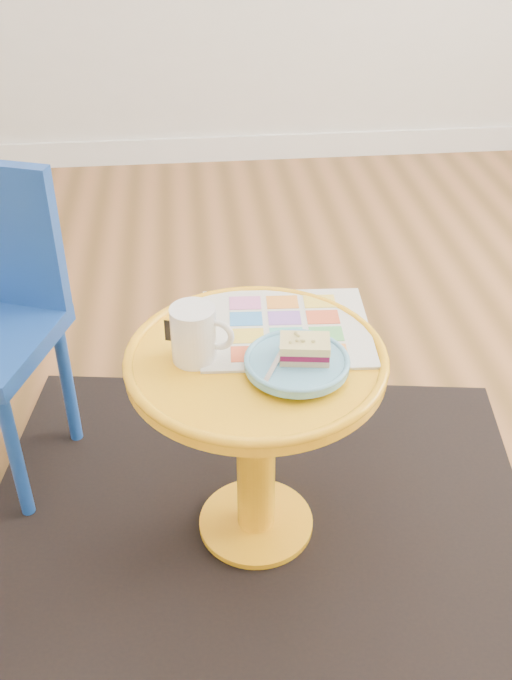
{
  "coord_description": "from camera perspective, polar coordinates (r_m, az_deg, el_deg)",
  "views": [
    {
      "loc": [
        -0.33,
        -1.56,
        1.39
      ],
      "look_at": [
        -0.21,
        -0.34,
        0.54
      ],
      "focal_mm": 40.0,
      "sensor_mm": 36.0,
      "label": 1
    }
  ],
  "objects": [
    {
      "name": "fork",
      "position": [
        1.46,
        1.67,
        -1.44
      ],
      "size": [
        0.07,
        0.14,
        0.0
      ],
      "rotation": [
        0.0,
        0.0,
        -0.43
      ],
      "color": "silver",
      "rests_on": "plate"
    },
    {
      "name": "cake_slice",
      "position": [
        1.45,
        3.69,
        -0.67
      ],
      "size": [
        0.1,
        0.08,
        0.04
      ],
      "rotation": [
        0.0,
        0.0,
        -0.14
      ],
      "color": "#D3BC8C",
      "rests_on": "plate"
    },
    {
      "name": "rug",
      "position": [
        1.85,
        0.0,
        -13.76
      ],
      "size": [
        1.45,
        1.28,
        0.01
      ],
      "primitive_type": "cube",
      "rotation": [
        0.0,
        0.0,
        -0.15
      ],
      "color": "black",
      "rests_on": "ground"
    },
    {
      "name": "plate",
      "position": [
        1.46,
        3.09,
        -1.77
      ],
      "size": [
        0.2,
        0.2,
        0.02
      ],
      "color": "#61A7CD",
      "rests_on": "newspaper"
    },
    {
      "name": "newspaper",
      "position": [
        1.6,
        2.24,
        0.93
      ],
      "size": [
        0.37,
        0.32,
        0.01
      ],
      "primitive_type": "cube",
      "rotation": [
        0.0,
        0.0,
        -0.06
      ],
      "color": "silver",
      "rests_on": "side_table"
    },
    {
      "name": "room_walls",
      "position": [
        2.95,
        -18.16,
        6.15
      ],
      "size": [
        4.0,
        4.0,
        4.0
      ],
      "color": "silver",
      "rests_on": "ground"
    },
    {
      "name": "side_table",
      "position": [
        1.6,
        -0.0,
        -5.32
      ],
      "size": [
        0.53,
        0.53,
        0.5
      ],
      "color": "#FFAB15",
      "rests_on": "ground"
    },
    {
      "name": "mug",
      "position": [
        1.48,
        -4.63,
        0.55
      ],
      "size": [
        0.12,
        0.09,
        0.12
      ],
      "rotation": [
        0.0,
        0.0,
        -0.33
      ],
      "color": "white",
      "rests_on": "side_table"
    },
    {
      "name": "floor",
      "position": [
        2.11,
        4.79,
        -6.51
      ],
      "size": [
        4.0,
        4.0,
        0.0
      ],
      "primitive_type": "plane",
      "color": "brown",
      "rests_on": "ground"
    }
  ]
}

